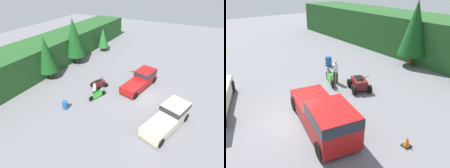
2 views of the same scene
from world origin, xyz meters
The scene contains 12 objects.
ground_plane centered at (0.00, 0.00, 0.00)m, with size 80.00×80.00×0.00m, color slate.
hillside_backdrop centered at (0.00, 16.00, 1.98)m, with size 44.00×6.00×3.96m.
tree_left centered at (-1.70, 12.66, 3.39)m, with size 2.53×2.53×5.76m.
tree_mid_left centered at (4.04, 12.60, 4.10)m, with size 3.07×3.07×6.97m.
tree_mid_right centered at (10.64, 11.36, 2.49)m, with size 1.86×1.86×4.23m.
pickup_truck_red centered at (2.01, 0.89, 0.99)m, with size 5.84×3.07×1.89m.
pickup_truck_second centered at (-3.29, -3.68, 0.99)m, with size 5.75×3.59×1.89m.
dirt_bike centered at (-2.79, 4.41, 0.49)m, with size 2.20×1.05×1.19m.
quad_atv centered at (-0.66, 5.50, 0.47)m, with size 2.23×1.95×1.20m.
rider_person centered at (-2.63, 4.83, 0.95)m, with size 0.49×0.49×1.75m.
traffic_cone centered at (5.19, 3.40, 0.25)m, with size 0.42×0.42×0.55m.
steel_barrel centered at (-5.97, 6.43, 0.44)m, with size 0.58×0.58×0.88m.
Camera 1 is at (-16.46, -4.60, 11.87)m, focal length 28.00 mm.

